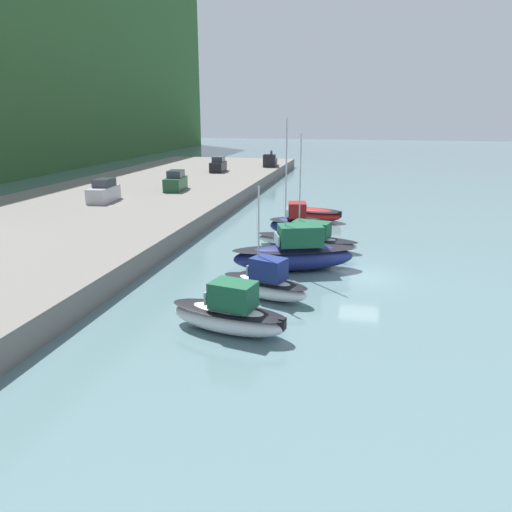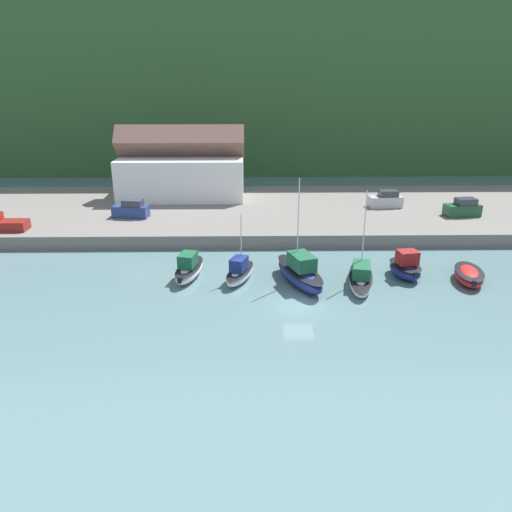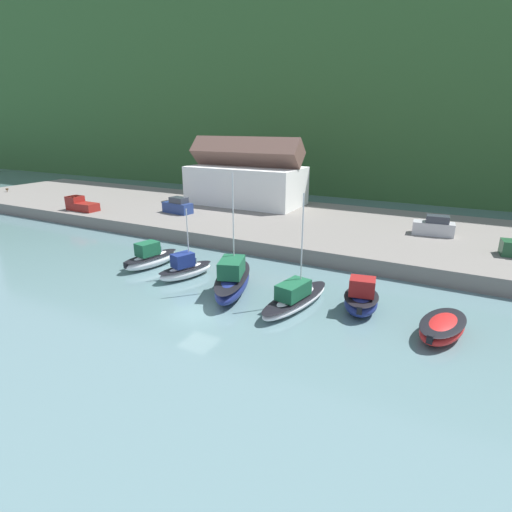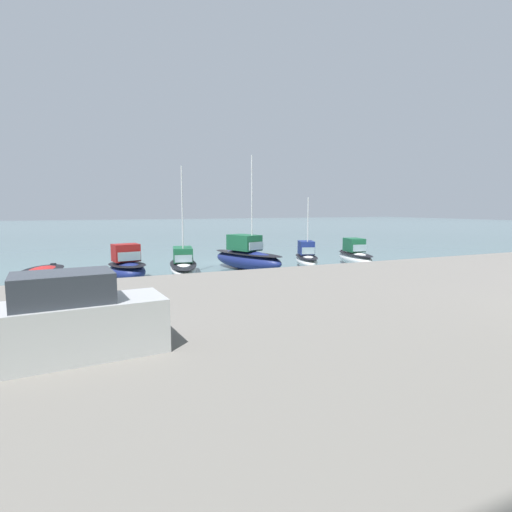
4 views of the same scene
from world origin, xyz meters
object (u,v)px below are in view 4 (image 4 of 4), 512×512
Objects in this scene: moored_boat_2 at (247,257)px; moored_boat_4 at (127,267)px; moored_boat_0 at (355,256)px; moored_boat_5 at (43,275)px; moored_boat_3 at (183,264)px; parked_car_0 at (76,320)px; moored_boat_1 at (306,258)px.

moored_boat_4 is (10.01, 1.45, -0.14)m from moored_boat_2.
moored_boat_0 is 1.10× the size of moored_boat_5.
moored_boat_3 is at bearing -20.98° from moored_boat_2.
moored_boat_2 is 2.22× the size of parked_car_0.
moored_boat_3 is at bearing 155.25° from parked_car_0.
parked_car_0 is (-2.47, 20.43, 1.81)m from moored_boat_5.
moored_boat_2 reaches higher than moored_boat_0.
parked_car_0 reaches higher than moored_boat_5.
moored_boat_1 is at bearing 2.80° from moored_boat_0.
parked_car_0 is at bearing 67.14° from moored_boat_1.
moored_boat_3 reaches higher than parked_car_0.
moored_boat_3 is 10.04m from moored_boat_5.
moored_boat_5 is at bearing 13.70° from moored_boat_3.
moored_boat_3 is (10.93, -0.99, -0.10)m from moored_boat_1.
moored_boat_4 is at bearing 166.13° from parked_car_0.
parked_car_0 reaches higher than moored_boat_4.
moored_boat_5 is (25.68, -1.29, -0.27)m from moored_boat_0.
moored_boat_1 is at bearing -168.43° from moored_boat_5.
moored_boat_2 is at bearing -165.82° from moored_boat_5.
moored_boat_5 is (15.54, 0.31, -0.49)m from moored_boat_2.
moored_boat_4 is at bearing 22.28° from moored_boat_1.
moored_boat_3 is 4.77m from moored_boat_4.
moored_boat_2 reaches higher than parked_car_0.
moored_boat_2 is (10.14, -1.60, 0.22)m from moored_boat_0.
moored_boat_1 reaches higher than moored_boat_5.
moored_boat_1 is 5.49m from moored_boat_2.
moored_boat_2 is at bearing 177.74° from moored_boat_4.
parked_car_0 is at bearing 70.49° from moored_boat_4.
moored_boat_1 is at bearing 171.74° from moored_boat_4.
moored_boat_5 is 1.28× the size of parked_car_0.
moored_boat_3 reaches higher than moored_boat_0.
moored_boat_0 reaches higher than moored_boat_5.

